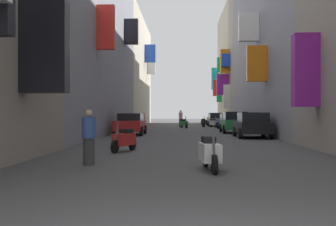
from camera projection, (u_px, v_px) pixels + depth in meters
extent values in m
plane|color=#424244|center=(185.00, 131.00, 33.78)|extent=(140.00, 140.00, 0.00)
cube|color=black|center=(45.00, 47.00, 12.68)|extent=(1.37, 0.59, 2.74)
cube|color=gray|center=(70.00, 9.00, 29.44)|extent=(6.00, 24.59, 17.29)
cube|color=black|center=(131.00, 32.00, 35.05)|extent=(1.13, 0.52, 2.06)
cube|color=red|center=(106.00, 27.00, 23.84)|extent=(0.98, 0.41, 2.47)
cube|color=#BCB29E|center=(120.00, 72.00, 52.88)|extent=(6.00, 22.31, 13.04)
cube|color=blue|center=(150.00, 54.00, 53.85)|extent=(1.37, 0.43, 2.23)
cube|color=white|center=(151.00, 65.00, 57.52)|extent=(1.08, 0.63, 2.32)
cube|color=purple|center=(305.00, 70.00, 16.47)|extent=(0.96, 0.63, 2.81)
cube|color=gray|center=(292.00, 21.00, 32.15)|extent=(6.00, 24.13, 16.82)
cube|color=white|center=(248.00, 27.00, 29.42)|extent=(1.37, 0.61, 1.97)
cube|color=orange|center=(257.00, 64.00, 26.49)|extent=(1.24, 0.46, 2.22)
cube|color=gray|center=(258.00, 51.00, 46.39)|extent=(6.00, 4.37, 16.35)
cube|color=blue|center=(226.00, 60.00, 46.87)|extent=(0.94, 0.59, 1.42)
cube|color=orange|center=(225.00, 61.00, 47.50)|extent=(1.02, 0.64, 2.65)
cube|color=white|center=(227.00, 96.00, 46.43)|extent=(0.76, 0.42, 2.54)
cube|color=purple|center=(223.00, 85.00, 47.92)|extent=(1.38, 0.59, 2.34)
cube|color=#BCB29E|center=(245.00, 68.00, 56.03)|extent=(6.00, 14.92, 14.74)
cube|color=#19B2BF|center=(215.00, 79.00, 62.58)|extent=(0.97, 0.51, 3.20)
cube|color=red|center=(216.00, 88.00, 60.57)|extent=(0.91, 0.57, 2.28)
cube|color=green|center=(219.00, 90.00, 57.00)|extent=(0.66, 0.54, 3.08)
cube|color=green|center=(220.00, 65.00, 55.03)|extent=(0.78, 0.56, 1.86)
cube|color=navy|center=(229.00, 123.00, 37.68)|extent=(1.71, 3.97, 0.58)
cube|color=black|center=(230.00, 117.00, 37.48)|extent=(1.51, 2.22, 0.48)
cylinder|color=black|center=(218.00, 126.00, 39.02)|extent=(0.18, 0.60, 0.60)
cylinder|color=black|center=(237.00, 126.00, 38.96)|extent=(0.18, 0.60, 0.60)
cylinder|color=black|center=(221.00, 126.00, 36.40)|extent=(0.18, 0.60, 0.60)
cylinder|color=black|center=(241.00, 126.00, 36.34)|extent=(0.18, 0.60, 0.60)
cube|color=slate|center=(217.00, 121.00, 46.58)|extent=(1.81, 4.29, 0.57)
cube|color=black|center=(217.00, 116.00, 46.37)|extent=(1.59, 2.40, 0.49)
cylinder|color=black|center=(208.00, 123.00, 48.03)|extent=(0.18, 0.60, 0.60)
cylinder|color=black|center=(224.00, 123.00, 47.97)|extent=(0.18, 0.60, 0.60)
cylinder|color=black|center=(209.00, 124.00, 45.20)|extent=(0.18, 0.60, 0.60)
cylinder|color=black|center=(226.00, 124.00, 45.14)|extent=(0.18, 0.60, 0.60)
cube|color=gold|center=(215.00, 120.00, 52.23)|extent=(1.74, 4.05, 0.65)
cube|color=black|center=(215.00, 115.00, 52.03)|extent=(1.53, 2.27, 0.51)
cylinder|color=black|center=(207.00, 122.00, 53.60)|extent=(0.18, 0.60, 0.60)
cylinder|color=black|center=(221.00, 122.00, 53.54)|extent=(0.18, 0.60, 0.60)
cylinder|color=black|center=(208.00, 123.00, 50.92)|extent=(0.18, 0.60, 0.60)
cylinder|color=black|center=(223.00, 123.00, 50.87)|extent=(0.18, 0.60, 0.60)
cube|color=#B21E1E|center=(130.00, 125.00, 28.40)|extent=(1.71, 4.18, 0.65)
cube|color=black|center=(131.00, 117.00, 28.61)|extent=(1.51, 2.34, 0.48)
cylinder|color=black|center=(141.00, 131.00, 27.00)|extent=(0.18, 0.60, 0.60)
cylinder|color=black|center=(114.00, 131.00, 27.06)|extent=(0.18, 0.60, 0.60)
cylinder|color=black|center=(145.00, 130.00, 29.75)|extent=(0.18, 0.60, 0.60)
cylinder|color=black|center=(121.00, 129.00, 29.81)|extent=(0.18, 0.60, 0.60)
cube|color=black|center=(252.00, 127.00, 25.12)|extent=(1.75, 3.92, 0.64)
cube|color=black|center=(253.00, 117.00, 24.93)|extent=(1.54, 2.20, 0.55)
cylinder|color=black|center=(235.00, 132.00, 26.44)|extent=(0.18, 0.60, 0.60)
cylinder|color=black|center=(263.00, 132.00, 26.39)|extent=(0.18, 0.60, 0.60)
cylinder|color=black|center=(240.00, 134.00, 23.86)|extent=(0.18, 0.60, 0.60)
cylinder|color=black|center=(272.00, 134.00, 23.80)|extent=(0.18, 0.60, 0.60)
cube|color=#236638|center=(234.00, 124.00, 31.13)|extent=(1.73, 4.01, 0.67)
cube|color=black|center=(235.00, 116.00, 30.93)|extent=(1.52, 2.24, 0.57)
cylinder|color=black|center=(221.00, 128.00, 32.49)|extent=(0.18, 0.60, 0.60)
cylinder|color=black|center=(244.00, 128.00, 32.43)|extent=(0.18, 0.60, 0.60)
cylinder|color=black|center=(224.00, 129.00, 29.84)|extent=(0.18, 0.60, 0.60)
cylinder|color=black|center=(249.00, 129.00, 29.78)|extent=(0.18, 0.60, 0.60)
cube|color=red|center=(124.00, 139.00, 16.13)|extent=(0.80, 1.20, 0.45)
cube|color=black|center=(127.00, 131.00, 16.33)|extent=(0.49, 0.64, 0.16)
cylinder|color=#4C4C51|center=(117.00, 131.00, 15.62)|extent=(0.15, 0.28, 0.68)
cylinder|color=black|center=(115.00, 147.00, 15.49)|extent=(0.26, 0.49, 0.48)
cylinder|color=black|center=(132.00, 144.00, 16.78)|extent=(0.26, 0.49, 0.48)
cube|color=#287F3D|center=(184.00, 123.00, 40.87)|extent=(0.77, 1.20, 0.45)
cube|color=black|center=(183.00, 120.00, 41.07)|extent=(0.48, 0.63, 0.16)
cylinder|color=#4C4C51|center=(186.00, 120.00, 40.34)|extent=(0.14, 0.28, 0.68)
cylinder|color=black|center=(186.00, 126.00, 40.21)|extent=(0.25, 0.49, 0.48)
cylinder|color=black|center=(182.00, 125.00, 41.54)|extent=(0.25, 0.49, 0.48)
cube|color=black|center=(204.00, 122.00, 44.46)|extent=(0.61, 1.16, 0.45)
cube|color=black|center=(203.00, 119.00, 44.26)|extent=(0.41, 0.60, 0.16)
cylinder|color=#4C4C51|center=(204.00, 119.00, 45.00)|extent=(0.10, 0.28, 0.68)
cylinder|color=black|center=(204.00, 124.00, 45.13)|extent=(0.18, 0.49, 0.48)
cylinder|color=black|center=(203.00, 125.00, 43.79)|extent=(0.18, 0.49, 0.48)
cube|color=#ADADB2|center=(214.00, 123.00, 42.50)|extent=(0.81, 1.24, 0.45)
cube|color=black|center=(213.00, 120.00, 42.71)|extent=(0.49, 0.64, 0.16)
cylinder|color=#4C4C51|center=(216.00, 120.00, 41.95)|extent=(0.15, 0.28, 0.68)
cylinder|color=black|center=(217.00, 125.00, 41.82)|extent=(0.26, 0.49, 0.48)
cylinder|color=black|center=(211.00, 125.00, 43.19)|extent=(0.26, 0.49, 0.48)
cube|color=orange|center=(142.00, 125.00, 36.41)|extent=(0.71, 1.11, 0.45)
cube|color=black|center=(142.00, 121.00, 36.59)|extent=(0.46, 0.63, 0.16)
cylinder|color=#4C4C51|center=(144.00, 121.00, 35.91)|extent=(0.13, 0.28, 0.68)
cylinder|color=black|center=(144.00, 127.00, 35.78)|extent=(0.23, 0.49, 0.48)
cylinder|color=black|center=(141.00, 127.00, 37.03)|extent=(0.23, 0.49, 0.48)
cube|color=silver|center=(210.00, 152.00, 10.86)|extent=(0.54, 1.21, 0.45)
cube|color=black|center=(209.00, 140.00, 11.08)|extent=(0.37, 0.59, 0.16)
cylinder|color=#4C4C51|center=(214.00, 141.00, 10.27)|extent=(0.08, 0.28, 0.68)
cylinder|color=black|center=(215.00, 165.00, 10.13)|extent=(0.14, 0.49, 0.48)
cylinder|color=black|center=(206.00, 158.00, 11.60)|extent=(0.14, 0.49, 0.48)
cylinder|color=black|center=(181.00, 123.00, 43.33)|extent=(0.40, 0.40, 0.83)
cylinder|color=pink|center=(181.00, 116.00, 43.33)|extent=(0.47, 0.47, 0.66)
sphere|color=tan|center=(181.00, 111.00, 43.33)|extent=(0.23, 0.23, 0.23)
cylinder|color=#383838|center=(143.00, 123.00, 44.70)|extent=(0.44, 0.44, 0.76)
cylinder|color=pink|center=(143.00, 117.00, 44.70)|extent=(0.52, 0.52, 0.60)
sphere|color=tan|center=(143.00, 113.00, 44.70)|extent=(0.21, 0.21, 0.21)
cylinder|color=#363636|center=(89.00, 151.00, 12.05)|extent=(0.45, 0.45, 0.76)
cylinder|color=#335199|center=(89.00, 127.00, 12.05)|extent=(0.53, 0.53, 0.60)
sphere|color=tan|center=(89.00, 113.00, 12.05)|extent=(0.20, 0.20, 0.20)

